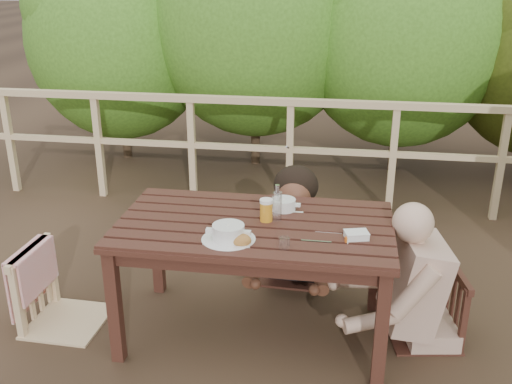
# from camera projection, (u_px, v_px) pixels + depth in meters

# --- Properties ---
(ground) EXTENTS (60.00, 60.00, 0.00)m
(ground) POSITION_uv_depth(u_px,v_px,m) (255.00, 331.00, 3.61)
(ground) COLOR #443020
(ground) RESTS_ON ground
(table) EXTENTS (1.56, 0.88, 0.72)m
(table) POSITION_uv_depth(u_px,v_px,m) (255.00, 280.00, 3.47)
(table) COLOR #341A13
(table) RESTS_ON ground
(chair_left) EXTENTS (0.48, 0.48, 0.94)m
(chair_left) POSITION_uv_depth(u_px,v_px,m) (60.00, 256.00, 3.53)
(chair_left) COLOR tan
(chair_left) RESTS_ON ground
(chair_far) EXTENTS (0.50, 0.50, 0.97)m
(chair_far) POSITION_uv_depth(u_px,v_px,m) (298.00, 212.00, 4.09)
(chair_far) COLOR #341A13
(chair_far) RESTS_ON ground
(chair_right) EXTENTS (0.47, 0.47, 0.82)m
(chair_right) POSITION_uv_depth(u_px,v_px,m) (429.00, 276.00, 3.42)
(chair_right) COLOR #341A13
(chair_right) RESTS_ON ground
(woman) EXTENTS (0.56, 0.68, 1.33)m
(woman) POSITION_uv_depth(u_px,v_px,m) (299.00, 187.00, 4.04)
(woman) COLOR black
(woman) RESTS_ON ground
(diner_right) EXTENTS (0.79, 0.68, 1.43)m
(diner_right) POSITION_uv_depth(u_px,v_px,m) (440.00, 229.00, 3.30)
(diner_right) COLOR tan
(diner_right) RESTS_ON ground
(railing) EXTENTS (5.60, 0.10, 1.01)m
(railing) POSITION_uv_depth(u_px,v_px,m) (290.00, 154.00, 5.26)
(railing) COLOR tan
(railing) RESTS_ON ground
(soup_near) EXTENTS (0.29, 0.29, 0.10)m
(soup_near) POSITION_uv_depth(u_px,v_px,m) (228.00, 233.00, 3.12)
(soup_near) COLOR white
(soup_near) RESTS_ON table
(soup_far) EXTENTS (0.24, 0.24, 0.08)m
(soup_far) POSITION_uv_depth(u_px,v_px,m) (283.00, 205.00, 3.50)
(soup_far) COLOR white
(soup_far) RESTS_ON table
(bread_roll) EXTENTS (0.11, 0.09, 0.07)m
(bread_roll) POSITION_uv_depth(u_px,v_px,m) (241.00, 240.00, 3.08)
(bread_roll) COLOR #9B5F35
(bread_roll) RESTS_ON table
(beer_glass) EXTENTS (0.08, 0.08, 0.14)m
(beer_glass) POSITION_uv_depth(u_px,v_px,m) (266.00, 211.00, 3.34)
(beer_glass) COLOR orange
(beer_glass) RESTS_ON table
(bottle) EXTENTS (0.05, 0.05, 0.23)m
(bottle) POSITION_uv_depth(u_px,v_px,m) (277.00, 204.00, 3.33)
(bottle) COLOR silver
(bottle) RESTS_ON table
(tumbler) EXTENTS (0.06, 0.06, 0.07)m
(tumbler) POSITION_uv_depth(u_px,v_px,m) (284.00, 244.00, 3.03)
(tumbler) COLOR silver
(tumbler) RESTS_ON table
(butter_tub) EXTENTS (0.15, 0.12, 0.05)m
(butter_tub) POSITION_uv_depth(u_px,v_px,m) (356.00, 236.00, 3.14)
(butter_tub) COLOR white
(butter_tub) RESTS_ON table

